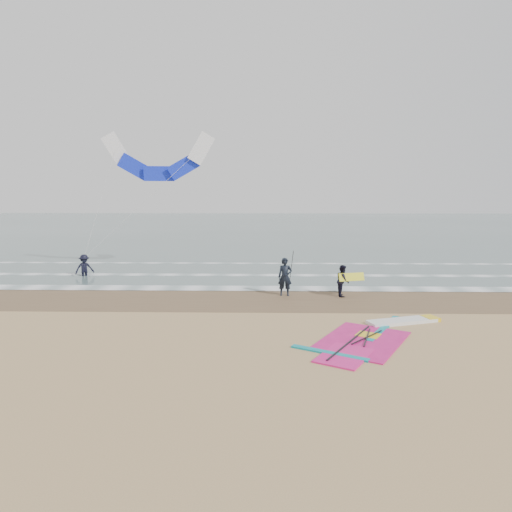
{
  "coord_description": "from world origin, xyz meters",
  "views": [
    {
      "loc": [
        -0.41,
        -15.13,
        5.09
      ],
      "look_at": [
        -0.84,
        5.0,
        2.2
      ],
      "focal_mm": 32.0,
      "sensor_mm": 36.0,
      "label": 1
    }
  ],
  "objects_px": {
    "person_wading": "(84,263)",
    "surf_kite": "(159,161)",
    "person_standing": "(285,277)",
    "person_walking": "(343,281)",
    "windsurf_rig": "(375,335)"
  },
  "relations": [
    {
      "from": "person_standing",
      "to": "surf_kite",
      "type": "relative_size",
      "value": 0.24
    },
    {
      "from": "person_standing",
      "to": "surf_kite",
      "type": "xyz_separation_m",
      "value": [
        -7.65,
        6.99,
        5.98
      ]
    },
    {
      "from": "person_standing",
      "to": "person_wading",
      "type": "xyz_separation_m",
      "value": [
        -11.76,
        4.75,
        -0.09
      ]
    },
    {
      "from": "person_walking",
      "to": "person_wading",
      "type": "relative_size",
      "value": 0.91
    },
    {
      "from": "person_standing",
      "to": "person_walking",
      "type": "distance_m",
      "value": 2.8
    },
    {
      "from": "person_standing",
      "to": "person_wading",
      "type": "height_order",
      "value": "person_standing"
    },
    {
      "from": "person_wading",
      "to": "surf_kite",
      "type": "bearing_deg",
      "value": -6.95
    },
    {
      "from": "person_wading",
      "to": "person_walking",
      "type": "bearing_deg",
      "value": -53.81
    },
    {
      "from": "person_wading",
      "to": "surf_kite",
      "type": "height_order",
      "value": "surf_kite"
    },
    {
      "from": "person_walking",
      "to": "person_wading",
      "type": "height_order",
      "value": "person_wading"
    },
    {
      "from": "person_wading",
      "to": "surf_kite",
      "type": "relative_size",
      "value": 0.22
    },
    {
      "from": "windsurf_rig",
      "to": "person_wading",
      "type": "bearing_deg",
      "value": 143.25
    },
    {
      "from": "person_walking",
      "to": "person_standing",
      "type": "bearing_deg",
      "value": 91.3
    },
    {
      "from": "windsurf_rig",
      "to": "person_wading",
      "type": "relative_size",
      "value": 3.6
    },
    {
      "from": "person_standing",
      "to": "person_wading",
      "type": "relative_size",
      "value": 1.11
    }
  ]
}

